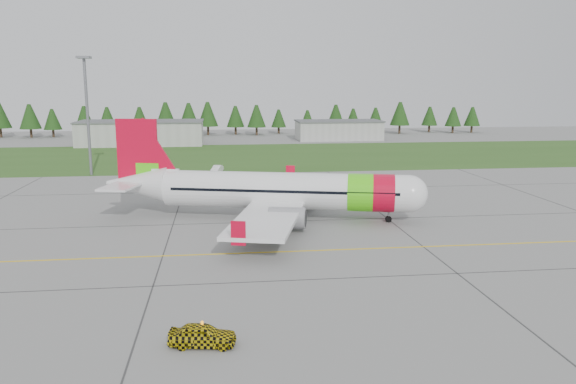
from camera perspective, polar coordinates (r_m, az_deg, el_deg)
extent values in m
plane|color=gray|center=(46.53, 5.34, -8.73)|extent=(320.00, 320.00, 0.00)
cylinder|color=white|center=(65.63, -0.32, 0.14)|extent=(28.66, 11.40, 4.28)
sphere|color=white|center=(65.21, 12.18, -0.17)|extent=(4.28, 4.28, 4.28)
cone|color=white|center=(70.38, -15.07, 0.81)|extent=(8.51, 6.09, 4.28)
cube|color=black|center=(65.17, 12.48, 0.15)|extent=(2.42, 3.20, 0.61)
cylinder|color=#51DF10|center=(65.00, 7.36, -0.05)|extent=(3.87, 4.94, 4.36)
cylinder|color=red|center=(65.05, 9.68, -0.11)|extent=(3.44, 4.83, 4.36)
cube|color=white|center=(65.94, -0.79, -0.88)|extent=(14.77, 35.46, 0.39)
cube|color=red|center=(82.98, 0.24, 1.96)|extent=(1.32, 0.53, 2.19)
cube|color=red|center=(49.31, -5.07, -4.20)|extent=(1.32, 0.53, 2.19)
cylinder|color=gray|center=(71.71, 1.23, -0.42)|extent=(4.40, 3.23, 2.30)
cylinder|color=gray|center=(60.02, -0.09, -2.63)|extent=(4.40, 3.23, 2.30)
cube|color=red|center=(69.78, -15.05, 3.78)|extent=(4.98, 1.67, 8.33)
cube|color=#51DF10|center=(69.64, -14.03, 1.81)|extent=(2.87, 1.17, 2.63)
cube|color=white|center=(70.55, -15.49, 1.04)|extent=(6.60, 13.09, 0.24)
cylinder|color=slate|center=(65.61, 10.18, -2.38)|extent=(0.20, 0.20, 1.53)
cylinder|color=black|center=(65.70, 10.17, -2.72)|extent=(0.80, 0.49, 0.75)
cylinder|color=slate|center=(69.31, -1.31, -1.28)|extent=(0.24, 0.24, 2.08)
cylinder|color=black|center=(69.48, -1.66, -1.65)|extent=(1.23, 0.77, 1.14)
cylinder|color=slate|center=(63.40, -2.18, -2.42)|extent=(0.24, 0.24, 2.08)
cylinder|color=black|center=(63.59, -2.57, -2.82)|extent=(1.23, 0.77, 1.14)
imported|color=yellow|center=(34.73, -8.75, -12.15)|extent=(1.62, 1.83, 4.08)
imported|color=silver|center=(102.18, -7.24, 3.07)|extent=(1.69, 1.64, 3.97)
cube|color=#30561E|center=(126.14, -2.61, 3.70)|extent=(320.00, 50.00, 0.03)
cube|color=gold|center=(53.98, 3.53, -5.92)|extent=(120.00, 0.25, 0.02)
cube|color=#A8A8A3|center=(154.69, -14.65, 5.78)|extent=(32.00, 14.00, 6.00)
cube|color=#A8A8A3|center=(165.00, 5.14, 6.23)|extent=(24.00, 12.00, 5.20)
cylinder|color=slate|center=(103.43, -19.68, 7.09)|extent=(0.50, 0.50, 20.00)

